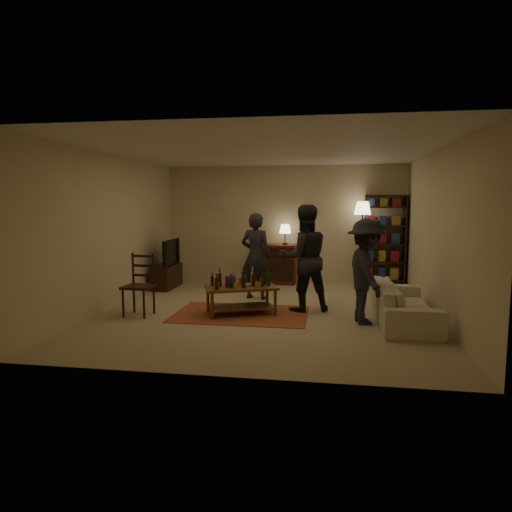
% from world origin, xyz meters
% --- Properties ---
extents(floor, '(6.00, 6.00, 0.00)m').
position_xyz_m(floor, '(0.00, 0.00, 0.00)').
color(floor, '#C6B793').
rests_on(floor, ground).
extents(room_shell, '(6.00, 6.00, 6.00)m').
position_xyz_m(room_shell, '(-0.65, 2.98, 1.81)').
color(room_shell, beige).
rests_on(room_shell, ground).
extents(rug, '(2.20, 1.50, 0.01)m').
position_xyz_m(rug, '(-0.39, -0.27, 0.01)').
color(rug, maroon).
rests_on(rug, ground).
extents(coffee_table, '(1.31, 1.03, 0.81)m').
position_xyz_m(coffee_table, '(-0.39, -0.27, 0.42)').
color(coffee_table, brown).
rests_on(coffee_table, ground).
extents(dining_chair, '(0.48, 0.48, 1.04)m').
position_xyz_m(dining_chair, '(-2.03, -0.57, 0.55)').
color(dining_chair, black).
rests_on(dining_chair, ground).
extents(tv_stand, '(0.40, 1.00, 1.06)m').
position_xyz_m(tv_stand, '(-2.44, 1.80, 0.38)').
color(tv_stand, black).
rests_on(tv_stand, ground).
extents(dresser, '(1.00, 0.50, 1.36)m').
position_xyz_m(dresser, '(-0.19, 2.71, 0.48)').
color(dresser, maroon).
rests_on(dresser, ground).
extents(bookshelf, '(0.90, 0.34, 2.02)m').
position_xyz_m(bookshelf, '(2.25, 2.78, 1.03)').
color(bookshelf, black).
rests_on(bookshelf, ground).
extents(floor_lamp, '(0.36, 0.36, 1.87)m').
position_xyz_m(floor_lamp, '(1.75, 2.65, 1.60)').
color(floor_lamp, black).
rests_on(floor_lamp, ground).
extents(sofa, '(0.81, 2.08, 0.61)m').
position_xyz_m(sofa, '(2.20, -0.40, 0.30)').
color(sofa, beige).
rests_on(sofa, ground).
extents(person_left, '(0.68, 0.53, 1.66)m').
position_xyz_m(person_left, '(-0.35, 1.01, 0.83)').
color(person_left, '#24242B').
rests_on(person_left, ground).
extents(person_right, '(1.07, 0.95, 1.82)m').
position_xyz_m(person_right, '(0.62, 0.16, 0.91)').
color(person_right, '#232128').
rests_on(person_right, ground).
extents(person_by_sofa, '(0.80, 1.14, 1.61)m').
position_xyz_m(person_by_sofa, '(1.61, -0.52, 0.81)').
color(person_by_sofa, '#24232A').
rests_on(person_by_sofa, ground).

